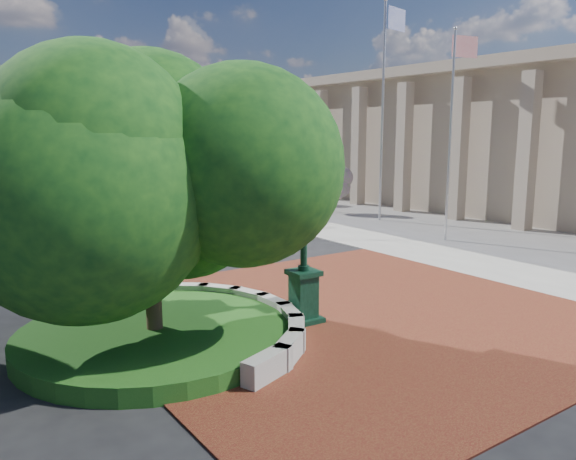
# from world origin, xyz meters

# --- Properties ---
(ground) EXTENTS (200.00, 200.00, 0.00)m
(ground) POSITION_xyz_m (0.00, 0.00, 0.00)
(ground) COLOR black
(ground) RESTS_ON ground
(plaza) EXTENTS (12.00, 12.00, 0.04)m
(plaza) POSITION_xyz_m (0.00, -1.00, 0.02)
(plaza) COLOR maroon
(plaza) RESTS_ON ground
(sidewalk) EXTENTS (20.00, 50.00, 0.04)m
(sidewalk) POSITION_xyz_m (16.00, 10.00, 0.02)
(sidewalk) COLOR #9E9B93
(sidewalk) RESTS_ON ground
(planter_wall) EXTENTS (2.96, 6.77, 0.54)m
(planter_wall) POSITION_xyz_m (-2.71, -0.00, 0.27)
(planter_wall) COLOR #9E9B93
(planter_wall) RESTS_ON ground
(grass_bed) EXTENTS (6.10, 6.10, 0.40)m
(grass_bed) POSITION_xyz_m (-5.00, 0.00, 0.20)
(grass_bed) COLOR #153F12
(grass_bed) RESTS_ON ground
(civic_building) EXTENTS (17.35, 44.00, 8.60)m
(civic_building) POSITION_xyz_m (23.60, 12.00, 4.33)
(civic_building) COLOR tan
(civic_building) RESTS_ON ground
(tree_planter) EXTENTS (5.20, 5.20, 6.33)m
(tree_planter) POSITION_xyz_m (-5.00, 0.00, 3.72)
(tree_planter) COLOR #38281C
(tree_planter) RESTS_ON ground
(tree_street) EXTENTS (4.40, 4.40, 5.45)m
(tree_street) POSITION_xyz_m (-4.00, 18.00, 3.24)
(tree_street) COLOR #38281C
(tree_street) RESTS_ON ground
(post_clock) EXTENTS (1.05, 1.05, 4.84)m
(post_clock) POSITION_xyz_m (-1.34, -0.72, 2.66)
(post_clock) COLOR black
(post_clock) RESTS_ON ground
(parked_car) EXTENTS (2.84, 4.63, 1.47)m
(parked_car) POSITION_xyz_m (1.04, 37.85, 0.74)
(parked_car) COLOR #4E1A0B
(parked_car) RESTS_ON ground
(flagpole_a) EXTENTS (1.41, 0.30, 9.09)m
(flagpole_a) POSITION_xyz_m (10.24, 4.35, 4.66)
(flagpole_a) COLOR silver
(flagpole_a) RESTS_ON ground
(flagpole_b) EXTENTS (1.78, 0.40, 11.50)m
(flagpole_b) POSITION_xyz_m (11.87, 10.17, 5.89)
(flagpole_b) COLOR silver
(flagpole_b) RESTS_ON ground
(street_lamp_near) EXTENTS (1.99, 0.89, 9.24)m
(street_lamp_near) POSITION_xyz_m (1.18, 23.53, 5.41)
(street_lamp_near) COLOR slate
(street_lamp_near) RESTS_ON ground
(shrub_near) EXTENTS (1.20, 1.20, 2.20)m
(shrub_near) POSITION_xyz_m (11.79, 14.05, 1.59)
(shrub_near) COLOR #38281C
(shrub_near) RESTS_ON ground
(shrub_mid) EXTENTS (1.20, 1.20, 2.20)m
(shrub_mid) POSITION_xyz_m (12.28, 19.04, 1.59)
(shrub_mid) COLOR #38281C
(shrub_mid) RESTS_ON ground
(shrub_far) EXTENTS (1.20, 1.20, 2.20)m
(shrub_far) POSITION_xyz_m (13.60, 24.08, 1.59)
(shrub_far) COLOR #38281C
(shrub_far) RESTS_ON ground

